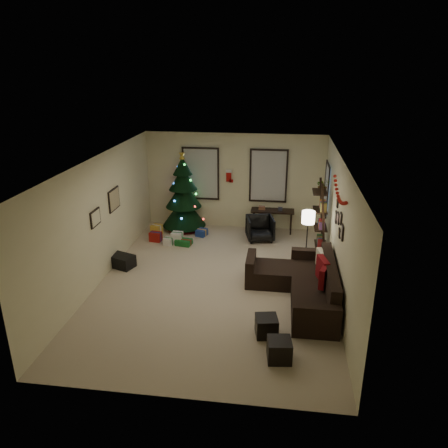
{
  "coord_description": "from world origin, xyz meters",
  "views": [
    {
      "loc": [
        1.32,
        -8.34,
        4.54
      ],
      "look_at": [
        0.1,
        0.6,
        1.15
      ],
      "focal_mm": 34.97,
      "sensor_mm": 36.0,
      "label": 1
    }
  ],
  "objects": [
    {
      "name": "presents",
      "position": [
        -1.49,
        2.21,
        0.12
      ],
      "size": [
        1.5,
        1.01,
        0.3
      ],
      "rotation": [
        0.0,
        0.0,
        0.34
      ],
      "color": "silver",
      "rests_on": "floor"
    },
    {
      "name": "stocking_left",
      "position": [
        -0.14,
        3.42,
        1.53
      ],
      "size": [
        0.2,
        0.05,
        0.36
      ],
      "color": "#990F0C",
      "rests_on": "wall_back"
    },
    {
      "name": "ottoman_near",
      "position": [
        1.18,
        -1.78,
        0.18
      ],
      "size": [
        0.44,
        0.44,
        0.36
      ],
      "primitive_type": "cube",
      "rotation": [
        0.0,
        0.0,
        0.18
      ],
      "color": "black",
      "rests_on": "floor"
    },
    {
      "name": "storage_bin",
      "position": [
        -2.3,
        0.49,
        0.14
      ],
      "size": [
        0.67,
        0.56,
        0.29
      ],
      "primitive_type": "cube",
      "rotation": [
        0.0,
        0.0,
        -0.35
      ],
      "color": "black",
      "rests_on": "floor"
    },
    {
      "name": "wall_front",
      "position": [
        0.0,
        -3.5,
        1.35
      ],
      "size": [
        5.0,
        0.0,
        5.0
      ],
      "primitive_type": "plane",
      "rotation": [
        -1.57,
        0.0,
        0.0
      ],
      "color": "beige",
      "rests_on": "floor"
    },
    {
      "name": "garland",
      "position": [
        2.45,
        0.08,
        2.11
      ],
      "size": [
        0.08,
        1.9,
        0.3
      ],
      "primitive_type": null,
      "color": "#A5140C",
      "rests_on": "wall_right"
    },
    {
      "name": "window_back_left",
      "position": [
        -0.95,
        3.47,
        1.55
      ],
      "size": [
        1.05,
        0.06,
        1.5
      ],
      "color": "#728CB2",
      "rests_on": "wall_back"
    },
    {
      "name": "stocking_right",
      "position": [
        0.19,
        3.54,
        1.38
      ],
      "size": [
        0.2,
        0.05,
        0.36
      ],
      "color": "#990F0C",
      "rests_on": "wall_back"
    },
    {
      "name": "ceiling",
      "position": [
        0.0,
        0.0,
        2.7
      ],
      "size": [
        7.0,
        7.0,
        0.0
      ],
      "primitive_type": "plane",
      "rotation": [
        3.14,
        0.0,
        0.0
      ],
      "color": "white",
      "rests_on": "floor"
    },
    {
      "name": "wall_right",
      "position": [
        2.5,
        0.0,
        1.35
      ],
      "size": [
        0.0,
        7.0,
        7.0
      ],
      "primitive_type": "plane",
      "rotation": [
        1.57,
        0.0,
        -1.57
      ],
      "color": "beige",
      "rests_on": "floor"
    },
    {
      "name": "window_right_wall",
      "position": [
        2.47,
        2.55,
        1.5
      ],
      "size": [
        0.06,
        0.9,
        1.3
      ],
      "color": "#728CB2",
      "rests_on": "wall_right"
    },
    {
      "name": "floor",
      "position": [
        0.0,
        0.0,
        0.0
      ],
      "size": [
        7.0,
        7.0,
        0.0
      ],
      "primitive_type": "plane",
      "color": "#C4B194",
      "rests_on": "ground"
    },
    {
      "name": "art_abstract",
      "position": [
        -2.48,
        -0.27,
        1.48
      ],
      "size": [
        0.04,
        0.45,
        0.35
      ],
      "color": "black",
      "rests_on": "wall_left"
    },
    {
      "name": "floor_lamp",
      "position": [
        1.95,
        1.0,
        1.16
      ],
      "size": [
        0.29,
        0.29,
        1.39
      ],
      "rotation": [
        0.0,
        0.0,
        -0.23
      ],
      "color": "black",
      "rests_on": "floor"
    },
    {
      "name": "christmas_tree",
      "position": [
        -1.39,
        3.12,
        0.94
      ],
      "size": [
        1.22,
        1.22,
        2.27
      ],
      "rotation": [
        0.0,
        0.0,
        0.07
      ],
      "color": "black",
      "rests_on": "floor"
    },
    {
      "name": "art_map",
      "position": [
        -2.48,
        0.8,
        1.55
      ],
      "size": [
        0.04,
        0.6,
        0.5
      ],
      "color": "black",
      "rests_on": "wall_left"
    },
    {
      "name": "pillow_cream",
      "position": [
        2.21,
        0.17,
        0.63
      ],
      "size": [
        0.18,
        0.39,
        0.38
      ],
      "primitive_type": "cube",
      "rotation": [
        0.0,
        0.0,
        0.2
      ],
      "color": "beige",
      "rests_on": "sofa"
    },
    {
      "name": "sofa",
      "position": [
        1.85,
        -0.35,
        0.27
      ],
      "size": [
        1.79,
        2.61,
        0.85
      ],
      "color": "black",
      "rests_on": "floor"
    },
    {
      "name": "pillow_red_b",
      "position": [
        2.21,
        -0.34,
        0.64
      ],
      "size": [
        0.23,
        0.49,
        0.47
      ],
      "primitive_type": "cube",
      "rotation": [
        0.0,
        0.0,
        0.24
      ],
      "color": "maroon",
      "rests_on": "sofa"
    },
    {
      "name": "potted_plant",
      "position": [
        2.3,
        1.91,
        1.81
      ],
      "size": [
        0.53,
        0.5,
        0.48
      ],
      "primitive_type": "imported",
      "rotation": [
        0.0,
        0.0,
        0.35
      ],
      "color": "#4C4C4C",
      "rests_on": "bookshelf"
    },
    {
      "name": "bookshelf",
      "position": [
        2.3,
        1.54,
        0.95
      ],
      "size": [
        0.3,
        0.58,
        1.97
      ],
      "color": "black",
      "rests_on": "floor"
    },
    {
      "name": "window_back_right",
      "position": [
        0.95,
        3.47,
        1.55
      ],
      "size": [
        1.05,
        0.06,
        1.5
      ],
      "color": "#728CB2",
      "rests_on": "wall_back"
    },
    {
      "name": "pillow_red_a",
      "position": [
        2.21,
        -0.65,
        0.64
      ],
      "size": [
        0.22,
        0.42,
        0.4
      ],
      "primitive_type": "cube",
      "rotation": [
        0.0,
        0.0,
        -0.3
      ],
      "color": "maroon",
      "rests_on": "sofa"
    },
    {
      "name": "gallery",
      "position": [
        2.48,
        -0.07,
        1.57
      ],
      "size": [
        0.03,
        1.25,
        0.54
      ],
      "color": "black",
      "rests_on": "wall_right"
    },
    {
      "name": "wall_back",
      "position": [
        0.0,
        3.5,
        1.35
      ],
      "size": [
        5.0,
        0.0,
        5.0
      ],
      "primitive_type": "plane",
      "rotation": [
        1.57,
        0.0,
        0.0
      ],
      "color": "beige",
      "rests_on": "floor"
    },
    {
      "name": "desk",
      "position": [
        1.11,
        3.22,
        0.57
      ],
      "size": [
        1.19,
        0.43,
        0.64
      ],
      "color": "black",
      "rests_on": "floor"
    },
    {
      "name": "ottoman_far",
      "position": [
        1.41,
        -2.43,
        0.18
      ],
      "size": [
        0.42,
        0.42,
        0.36
      ],
      "primitive_type": "cube",
      "rotation": [
        0.0,
        0.0,
        0.12
      ],
      "color": "black",
      "rests_on": "floor"
    },
    {
      "name": "desk_chair",
      "position": [
        0.81,
        2.57,
        0.33
      ],
      "size": [
        0.76,
        0.72,
        0.66
      ],
      "primitive_type": "imported",
      "rotation": [
        0.0,
        0.0,
        0.22
      ],
      "color": "black",
      "rests_on": "floor"
    },
    {
      "name": "wall_left",
      "position": [
        -2.5,
        0.0,
        1.35
      ],
      "size": [
        0.0,
        7.0,
        7.0
      ],
      "primitive_type": "plane",
      "rotation": [
        1.57,
        0.0,
        1.57
      ],
      "color": "beige",
      "rests_on": "floor"
    }
  ]
}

